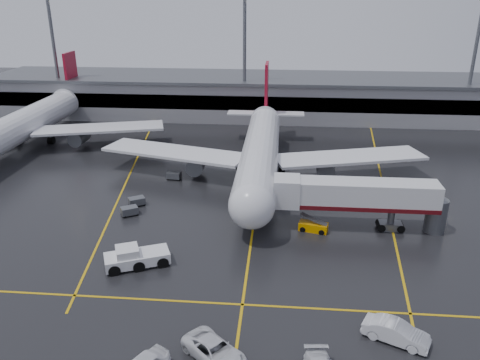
{
  "coord_description": "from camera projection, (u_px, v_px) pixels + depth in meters",
  "views": [
    {
      "loc": [
        2.96,
        -57.6,
        26.19
      ],
      "look_at": [
        -2.0,
        -2.0,
        4.0
      ],
      "focal_mm": 35.97,
      "sensor_mm": 36.0,
      "label": 1
    }
  ],
  "objects": [
    {
      "name": "baggage_cart_b",
      "position": [
        137.0,
        201.0,
        62.32
      ],
      "size": [
        2.38,
        2.15,
        1.12
      ],
      "color": "#595B60",
      "rests_on": "ground"
    },
    {
      "name": "apron_line_left",
      "position": [
        131.0,
        172.0,
        74.13
      ],
      "size": [
        9.99,
        69.35,
        0.02
      ],
      "primitive_type": "cube",
      "rotation": [
        0.0,
        0.0,
        0.14
      ],
      "color": "gold",
      "rests_on": "ground"
    },
    {
      "name": "main_airliner",
      "position": [
        261.0,
        150.0,
        70.65
      ],
      "size": [
        48.8,
        45.6,
        14.1
      ],
      "color": "silver",
      "rests_on": "ground"
    },
    {
      "name": "ground",
      "position": [
        256.0,
        203.0,
        63.23
      ],
      "size": [
        220.0,
        220.0,
        0.0
      ],
      "primitive_type": "plane",
      "color": "black",
      "rests_on": "ground"
    },
    {
      "name": "belt_loader",
      "position": [
        313.0,
        227.0,
        55.82
      ],
      "size": [
        3.53,
        2.2,
        2.09
      ],
      "color": "orange",
      "rests_on": "ground"
    },
    {
      "name": "light_mast_left",
      "position": [
        54.0,
        50.0,
        100.48
      ],
      "size": [
        3.0,
        1.2,
        25.45
      ],
      "color": "#595B60",
      "rests_on": "ground"
    },
    {
      "name": "baggage_cart_a",
      "position": [
        129.0,
        211.0,
        59.63
      ],
      "size": [
        2.38,
        2.15,
        1.12
      ],
      "color": "#595B60",
      "rests_on": "ground"
    },
    {
      "name": "terminal",
      "position": [
        269.0,
        96.0,
        106.0
      ],
      "size": [
        122.0,
        19.0,
        8.6
      ],
      "color": "gray",
      "rests_on": "ground"
    },
    {
      "name": "baggage_cart_c",
      "position": [
        174.0,
        175.0,
        70.94
      ],
      "size": [
        2.11,
        1.48,
        1.12
      ],
      "color": "#595B60",
      "rests_on": "ground"
    },
    {
      "name": "apron_line_stop",
      "position": [
        242.0,
        305.0,
        42.86
      ],
      "size": [
        60.0,
        0.25,
        0.02
      ],
      "primitive_type": "cube",
      "color": "gold",
      "rests_on": "ground"
    },
    {
      "name": "light_mast_mid",
      "position": [
        245.0,
        52.0,
        97.17
      ],
      "size": [
        3.0,
        1.2,
        25.45
      ],
      "color": "#595B60",
      "rests_on": "ground"
    },
    {
      "name": "service_van_c",
      "position": [
        396.0,
        332.0,
        38.13
      ],
      "size": [
        5.49,
        3.87,
        1.72
      ],
      "primitive_type": "imported",
      "rotation": [
        0.0,
        0.0,
        1.13
      ],
      "color": "silver",
      "rests_on": "ground"
    },
    {
      "name": "second_airliner",
      "position": [
        28.0,
        122.0,
        85.23
      ],
      "size": [
        48.8,
        45.6,
        14.1
      ],
      "color": "silver",
      "rests_on": "ground"
    },
    {
      "name": "pushback_tractor",
      "position": [
        135.0,
        258.0,
        48.6
      ],
      "size": [
        6.9,
        4.9,
        2.29
      ],
      "color": "white",
      "rests_on": "ground"
    },
    {
      "name": "light_mast_right",
      "position": [
        475.0,
        54.0,
        93.46
      ],
      "size": [
        3.0,
        1.2,
        25.45
      ],
      "color": "#595B60",
      "rests_on": "ground"
    },
    {
      "name": "apron_line_centre",
      "position": [
        256.0,
        203.0,
        63.23
      ],
      "size": [
        0.25,
        90.0,
        0.02
      ],
      "primitive_type": "cube",
      "color": "gold",
      "rests_on": "ground"
    },
    {
      "name": "apron_line_right",
      "position": [
        382.0,
        180.0,
        71.0
      ],
      "size": [
        7.57,
        69.64,
        0.02
      ],
      "primitive_type": "cube",
      "rotation": [
        0.0,
        0.0,
        -0.1
      ],
      "color": "gold",
      "rests_on": "ground"
    },
    {
      "name": "jet_bridge",
      "position": [
        357.0,
        197.0,
        55.24
      ],
      "size": [
        19.9,
        3.4,
        6.05
      ],
      "color": "silver",
      "rests_on": "ground"
    },
    {
      "name": "service_van_a",
      "position": [
        215.0,
        351.0,
        36.24
      ],
      "size": [
        5.97,
        5.72,
        1.57
      ],
      "primitive_type": "imported",
      "rotation": [
        0.0,
        0.0,
        0.84
      ],
      "color": "silver",
      "rests_on": "ground"
    }
  ]
}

